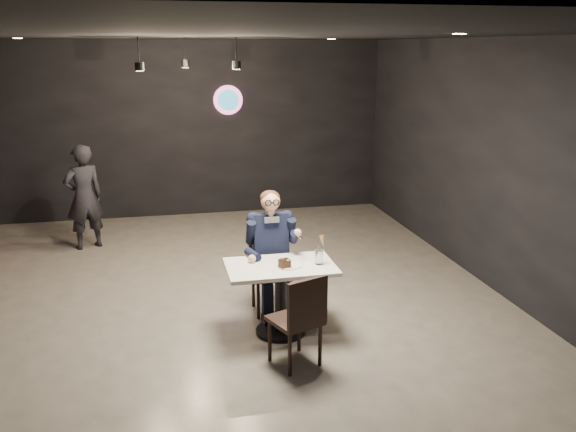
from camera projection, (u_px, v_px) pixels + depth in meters
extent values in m
plane|color=gray|center=(210.00, 321.00, 6.64)|extent=(9.00, 9.00, 0.00)
cube|color=black|center=(187.00, 47.00, 7.75)|extent=(1.40, 1.20, 0.36)
cube|color=silver|center=(281.00, 299.00, 6.28)|extent=(1.10, 0.70, 0.75)
cube|color=black|center=(271.00, 273.00, 6.77)|extent=(0.42, 0.46, 0.92)
cube|color=black|center=(295.00, 318.00, 5.64)|extent=(0.56, 0.58, 0.92)
cube|color=black|center=(270.00, 251.00, 6.70)|extent=(0.60, 0.80, 1.44)
cylinder|color=white|center=(290.00, 266.00, 6.14)|extent=(0.24, 0.24, 0.01)
cube|color=black|center=(285.00, 263.00, 6.08)|extent=(0.12, 0.11, 0.07)
ellipsoid|color=#297E39|center=(289.00, 260.00, 6.05)|extent=(0.06, 0.04, 0.01)
cylinder|color=silver|center=(319.00, 256.00, 6.18)|extent=(0.08, 0.08, 0.18)
cone|color=tan|center=(322.00, 241.00, 6.16)|extent=(0.07, 0.07, 0.12)
imported|color=black|center=(84.00, 197.00, 8.88)|extent=(0.66, 0.56, 1.54)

